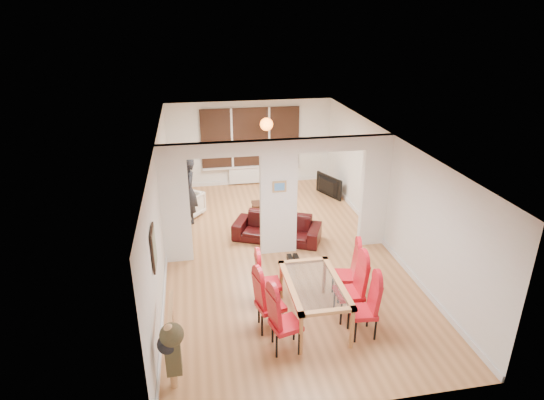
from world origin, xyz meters
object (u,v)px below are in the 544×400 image
object	(u,v)px
dining_table	(314,302)
person	(189,191)
dining_chair_rb	(349,289)
coffee_table	(268,206)
sofa	(277,228)
bottle	(269,196)
dining_chair_ra	(363,308)
dining_chair_la	(286,320)
dining_chair_lb	(271,301)
dining_chair_rc	(346,272)
dining_chair_lc	(269,280)
bowl	(275,202)
television	(326,187)
armchair	(187,205)

from	to	relation	value
dining_table	person	xyz separation A→B (m)	(-2.05, 4.51, 0.46)
dining_chair_rb	coffee_table	distance (m)	4.98
sofa	bottle	world-z (taller)	sofa
dining_chair_ra	bottle	bearing A→B (deg)	101.85
sofa	person	size ratio (longest dim) A/B	1.20
dining_chair_la	sofa	distance (m)	3.81
dining_chair_ra	dining_chair_lb	bearing A→B (deg)	169.26
dining_chair_la	sofa	bearing A→B (deg)	66.99
dining_chair_rc	coffee_table	size ratio (longest dim) A/B	1.22
person	coffee_table	size ratio (longest dim) A/B	1.90
dining_chair_lc	sofa	size ratio (longest dim) A/B	0.51
dining_chair_lb	dining_chair_ra	xyz separation A→B (m)	(1.47, -0.43, -0.01)
coffee_table	bottle	size ratio (longest dim) A/B	3.17
dining_chair_la	person	bearing A→B (deg)	91.36
dining_table	dining_chair_rc	world-z (taller)	dining_chair_rc
dining_chair_lb	dining_chair_rc	bearing A→B (deg)	9.27
dining_chair_lb	person	distance (m)	4.76
dining_table	dining_chair_ra	size ratio (longest dim) A/B	1.57
dining_chair_lc	dining_chair_rb	distance (m)	1.45
dining_chair_lc	bowl	world-z (taller)	dining_chair_lc
dining_chair_lb	television	distance (m)	6.23
dining_chair_ra	sofa	world-z (taller)	dining_chair_ra
bowl	dining_chair_lb	bearing A→B (deg)	-101.35
armchair	person	size ratio (longest dim) A/B	0.42
dining_chair_la	dining_chair_lb	distance (m)	0.57
dining_chair_lc	coffee_table	distance (m)	4.39
person	dining_chair_ra	bearing A→B (deg)	23.19
dining_chair_lc	dining_chair_rb	bearing A→B (deg)	-25.91
dining_chair_lb	bowl	xyz separation A→B (m)	(0.98, 4.90, -0.31)
bowl	dining_chair_rc	bearing A→B (deg)	-82.57
dining_chair_lc	television	world-z (taller)	dining_chair_lc
dining_chair_la	dining_chair_lb	size ratio (longest dim) A/B	1.02
dining_chair_la	person	size ratio (longest dim) A/B	0.65
dining_chair_la	person	xyz separation A→B (m)	(-1.43, 5.12, 0.30)
dining_table	dining_chair_lb	xyz separation A→B (m)	(-0.77, -0.07, 0.15)
person	coffee_table	xyz separation A→B (m)	(2.11, 0.41, -0.74)
dining_chair_la	dining_chair_rc	distance (m)	1.84
dining_chair_rc	sofa	world-z (taller)	dining_chair_rc
sofa	armchair	bearing A→B (deg)	164.05
dining_table	dining_chair_ra	world-z (taller)	dining_chair_ra
dining_chair_la	dining_chair_rc	bearing A→B (deg)	26.47
dining_table	bottle	xyz separation A→B (m)	(0.10, 5.02, -0.04)
dining_table	sofa	size ratio (longest dim) A/B	0.82
dining_chair_la	sofa	xyz separation A→B (m)	(0.58, 3.76, -0.25)
dining_chair_rb	person	bearing A→B (deg)	121.64
dining_chair_ra	dining_chair_rb	xyz separation A→B (m)	(-0.07, 0.50, 0.05)
armchair	television	distance (m)	4.06
dining_chair_lc	sofa	distance (m)	2.61
dining_chair_lb	bottle	xyz separation A→B (m)	(0.87, 5.08, -0.19)
sofa	bottle	size ratio (longest dim) A/B	7.24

